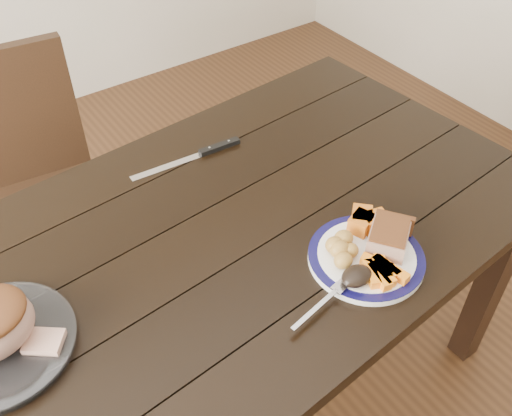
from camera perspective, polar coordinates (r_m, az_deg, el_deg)
ground at (r=1.94m, az=-2.39°, el=-18.29°), size 4.00×4.00×0.00m
dining_table at (r=1.40m, az=-3.16°, el=-5.13°), size 1.67×1.03×0.75m
chair_far at (r=1.96m, az=-21.49°, el=2.42°), size 0.46×0.47×0.93m
dinner_plate at (r=1.29m, az=10.93°, el=-4.95°), size 0.26×0.26×0.02m
plate_rim at (r=1.28m, az=10.98°, el=-4.69°), size 0.26×0.26×0.02m
pork_slice at (r=1.29m, az=13.11°, el=-2.90°), size 0.13×0.13×0.05m
roasted_potatoes at (r=1.26m, az=8.55°, el=-3.99°), size 0.09×0.09×0.04m
carrot_batons at (r=1.24m, az=12.46°, el=-6.13°), size 0.08×0.11×0.02m
pumpkin_wedges at (r=1.33m, az=10.94°, el=-1.27°), size 0.09×0.09×0.04m
dark_mushroom at (r=1.21m, az=10.04°, el=-6.72°), size 0.07×0.05×0.03m
fork at (r=1.18m, az=6.99°, el=-9.13°), size 0.18×0.05×0.00m
cut_slice at (r=1.18m, az=-20.41°, el=-12.45°), size 0.09×0.09×0.02m
carving_knife at (r=1.57m, az=-4.96°, el=5.66°), size 0.32×0.04×0.01m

